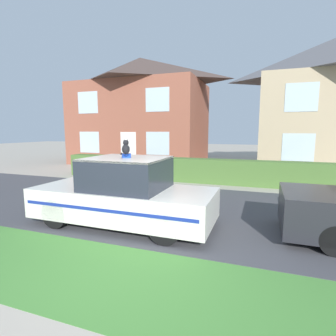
{
  "coord_description": "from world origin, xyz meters",
  "views": [
    {
      "loc": [
        1.89,
        -3.35,
        2.18
      ],
      "look_at": [
        -0.74,
        4.08,
        1.05
      ],
      "focal_mm": 28.0,
      "sensor_mm": 36.0,
      "label": 1
    }
  ],
  "objects": [
    {
      "name": "road_strip",
      "position": [
        0.0,
        3.55,
        0.01
      ],
      "size": [
        28.0,
        5.5,
        0.01
      ],
      "primitive_type": "cube",
      "color": "#424247",
      "rests_on": "ground"
    },
    {
      "name": "wheelie_bin",
      "position": [
        -4.55,
        7.54,
        0.53
      ],
      "size": [
        0.71,
        0.75,
        1.05
      ],
      "rotation": [
        0.0,
        0.0,
        0.29
      ],
      "color": "#23662D",
      "rests_on": "ground"
    },
    {
      "name": "police_car",
      "position": [
        -1.03,
        1.87,
        0.72
      ],
      "size": [
        4.2,
        1.71,
        1.66
      ],
      "rotation": [
        0.0,
        0.0,
        3.14
      ],
      "color": "black",
      "rests_on": "road_strip"
    },
    {
      "name": "ground_plane",
      "position": [
        0.0,
        0.0,
        0.0
      ],
      "size": [
        80.0,
        80.0,
        0.0
      ],
      "primitive_type": "plane",
      "color": "#A89E8E"
    },
    {
      "name": "garden_hedge",
      "position": [
        -1.06,
        7.45,
        0.5
      ],
      "size": [
        11.65,
        0.68,
        1.0
      ],
      "primitive_type": "cube",
      "color": "#4C7233",
      "rests_on": "ground"
    },
    {
      "name": "cat",
      "position": [
        -0.88,
        1.71,
        1.8
      ],
      "size": [
        0.27,
        0.38,
        0.32
      ],
      "rotation": [
        0.0,
        0.0,
        2.04
      ],
      "color": "black",
      "rests_on": "police_car"
    },
    {
      "name": "lawn_verge",
      "position": [
        0.0,
        -0.2,
        0.0
      ],
      "size": [
        28.0,
        2.0,
        0.01
      ],
      "primitive_type": "cube",
      "color": "#478438",
      "rests_on": "ground"
    },
    {
      "name": "house_left",
      "position": [
        -5.89,
        13.06,
        3.53
      ],
      "size": [
        8.71,
        5.55,
        6.94
      ],
      "color": "#93513D",
      "rests_on": "ground"
    }
  ]
}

